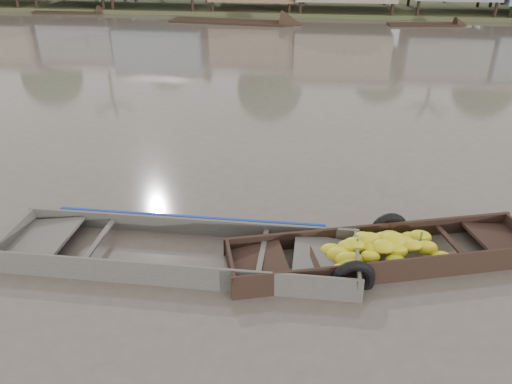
# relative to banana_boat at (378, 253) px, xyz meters

# --- Properties ---
(ground) EXTENTS (120.00, 120.00, 0.00)m
(ground) POSITION_rel_banana_boat_xyz_m (-2.23, -0.46, -0.17)
(ground) COLOR #4D443B
(ground) RESTS_ON ground
(banana_boat) EXTENTS (6.03, 3.01, 0.85)m
(banana_boat) POSITION_rel_banana_boat_xyz_m (0.00, 0.00, 0.00)
(banana_boat) COLOR black
(banana_boat) RESTS_ON ground
(viewer_boat) EXTENTS (6.78, 1.81, 0.55)m
(viewer_boat) POSITION_rel_banana_boat_xyz_m (-3.72, -0.35, -0.13)
(viewer_boat) COLOR #3E3A34
(viewer_boat) RESTS_ON ground
(distant_boats) EXTENTS (41.76, 4.15, 1.38)m
(distant_boats) POSITION_rel_banana_boat_xyz_m (9.65, 24.76, 0.06)
(distant_boats) COLOR black
(distant_boats) RESTS_ON ground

